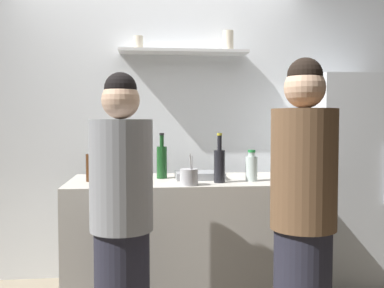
{
  "coord_description": "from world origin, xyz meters",
  "views": [
    {
      "loc": [
        -0.08,
        -2.62,
        1.34
      ],
      "look_at": [
        0.24,
        0.47,
        1.18
      ],
      "focal_mm": 41.4,
      "sensor_mm": 36.0,
      "label": 1
    }
  ],
  "objects_px": {
    "refrigerator": "(345,181)",
    "wine_bottle_amber_glass": "(92,166)",
    "wine_bottle_green_glass": "(162,161)",
    "wine_bottle_dark_glass": "(219,164)",
    "person_grey_hoodie": "(122,224)",
    "baking_pan": "(200,175)",
    "utensil_holder": "(189,177)",
    "water_bottle_plastic": "(251,167)",
    "person_brown_jacket": "(303,221)"
  },
  "relations": [
    {
      "from": "water_bottle_plastic",
      "to": "person_brown_jacket",
      "type": "height_order",
      "value": "person_brown_jacket"
    },
    {
      "from": "utensil_holder",
      "to": "wine_bottle_amber_glass",
      "type": "relative_size",
      "value": 0.71
    },
    {
      "from": "wine_bottle_amber_glass",
      "to": "baking_pan",
      "type": "bearing_deg",
      "value": 4.07
    },
    {
      "from": "baking_pan",
      "to": "person_brown_jacket",
      "type": "relative_size",
      "value": 0.2
    },
    {
      "from": "refrigerator",
      "to": "wine_bottle_dark_glass",
      "type": "distance_m",
      "value": 1.29
    },
    {
      "from": "wine_bottle_green_glass",
      "to": "person_brown_jacket",
      "type": "relative_size",
      "value": 0.2
    },
    {
      "from": "baking_pan",
      "to": "wine_bottle_green_glass",
      "type": "relative_size",
      "value": 1.04
    },
    {
      "from": "baking_pan",
      "to": "person_grey_hoodie",
      "type": "bearing_deg",
      "value": -125.1
    },
    {
      "from": "baking_pan",
      "to": "wine_bottle_amber_glass",
      "type": "relative_size",
      "value": 1.17
    },
    {
      "from": "wine_bottle_dark_glass",
      "to": "wine_bottle_amber_glass",
      "type": "relative_size",
      "value": 1.14
    },
    {
      "from": "wine_bottle_green_glass",
      "to": "refrigerator",
      "type": "bearing_deg",
      "value": 11.29
    },
    {
      "from": "refrigerator",
      "to": "wine_bottle_amber_glass",
      "type": "bearing_deg",
      "value": -168.35
    },
    {
      "from": "baking_pan",
      "to": "utensil_holder",
      "type": "relative_size",
      "value": 1.65
    },
    {
      "from": "water_bottle_plastic",
      "to": "wine_bottle_amber_glass",
      "type": "bearing_deg",
      "value": 174.87
    },
    {
      "from": "utensil_holder",
      "to": "water_bottle_plastic",
      "type": "height_order",
      "value": "water_bottle_plastic"
    },
    {
      "from": "wine_bottle_green_glass",
      "to": "wine_bottle_amber_glass",
      "type": "distance_m",
      "value": 0.49
    },
    {
      "from": "water_bottle_plastic",
      "to": "person_grey_hoodie",
      "type": "height_order",
      "value": "person_grey_hoodie"
    },
    {
      "from": "wine_bottle_dark_glass",
      "to": "person_grey_hoodie",
      "type": "bearing_deg",
      "value": -139.76
    },
    {
      "from": "wine_bottle_dark_glass",
      "to": "person_grey_hoodie",
      "type": "height_order",
      "value": "person_grey_hoodie"
    },
    {
      "from": "wine_bottle_dark_glass",
      "to": "wine_bottle_amber_glass",
      "type": "height_order",
      "value": "wine_bottle_dark_glass"
    },
    {
      "from": "utensil_holder",
      "to": "wine_bottle_amber_glass",
      "type": "height_order",
      "value": "wine_bottle_amber_glass"
    },
    {
      "from": "utensil_holder",
      "to": "person_grey_hoodie",
      "type": "bearing_deg",
      "value": -134.05
    },
    {
      "from": "utensil_holder",
      "to": "person_brown_jacket",
      "type": "bearing_deg",
      "value": -48.57
    },
    {
      "from": "wine_bottle_green_glass",
      "to": "person_grey_hoodie",
      "type": "distance_m",
      "value": 0.87
    },
    {
      "from": "refrigerator",
      "to": "baking_pan",
      "type": "height_order",
      "value": "refrigerator"
    },
    {
      "from": "utensil_holder",
      "to": "person_grey_hoodie",
      "type": "distance_m",
      "value": 0.62
    },
    {
      "from": "refrigerator",
      "to": "person_grey_hoodie",
      "type": "height_order",
      "value": "refrigerator"
    },
    {
      "from": "utensil_holder",
      "to": "wine_bottle_amber_glass",
      "type": "distance_m",
      "value": 0.69
    },
    {
      "from": "utensil_holder",
      "to": "wine_bottle_green_glass",
      "type": "bearing_deg",
      "value": 113.88
    },
    {
      "from": "utensil_holder",
      "to": "wine_bottle_dark_glass",
      "type": "distance_m",
      "value": 0.25
    },
    {
      "from": "wine_bottle_dark_glass",
      "to": "person_grey_hoodie",
      "type": "xyz_separation_m",
      "value": [
        -0.62,
        -0.53,
        -0.27
      ]
    },
    {
      "from": "refrigerator",
      "to": "utensil_holder",
      "type": "distance_m",
      "value": 1.52
    },
    {
      "from": "utensil_holder",
      "to": "wine_bottle_green_glass",
      "type": "xyz_separation_m",
      "value": [
        -0.16,
        0.36,
        0.07
      ]
    },
    {
      "from": "wine_bottle_green_glass",
      "to": "baking_pan",
      "type": "bearing_deg",
      "value": -11.86
    },
    {
      "from": "refrigerator",
      "to": "wine_bottle_amber_glass",
      "type": "relative_size",
      "value": 5.89
    },
    {
      "from": "wine_bottle_dark_glass",
      "to": "wine_bottle_green_glass",
      "type": "relative_size",
      "value": 1.02
    },
    {
      "from": "person_grey_hoodie",
      "to": "wine_bottle_amber_glass",
      "type": "bearing_deg",
      "value": -148.33
    },
    {
      "from": "wine_bottle_amber_glass",
      "to": "person_brown_jacket",
      "type": "distance_m",
      "value": 1.48
    },
    {
      "from": "refrigerator",
      "to": "person_grey_hoodie",
      "type": "xyz_separation_m",
      "value": [
        -1.76,
        -1.09,
        -0.07
      ]
    },
    {
      "from": "person_grey_hoodie",
      "to": "utensil_holder",
      "type": "bearing_deg",
      "value": 148.3
    },
    {
      "from": "wine_bottle_dark_glass",
      "to": "wine_bottle_green_glass",
      "type": "height_order",
      "value": "wine_bottle_dark_glass"
    },
    {
      "from": "water_bottle_plastic",
      "to": "wine_bottle_dark_glass",
      "type": "bearing_deg",
      "value": -167.48
    },
    {
      "from": "utensil_holder",
      "to": "wine_bottle_green_glass",
      "type": "distance_m",
      "value": 0.4
    },
    {
      "from": "wine_bottle_green_glass",
      "to": "wine_bottle_amber_glass",
      "type": "bearing_deg",
      "value": -167.24
    },
    {
      "from": "utensil_holder",
      "to": "water_bottle_plastic",
      "type": "bearing_deg",
      "value": 19.39
    },
    {
      "from": "baking_pan",
      "to": "utensil_holder",
      "type": "distance_m",
      "value": 0.33
    },
    {
      "from": "baking_pan",
      "to": "person_brown_jacket",
      "type": "distance_m",
      "value": 1.02
    },
    {
      "from": "utensil_holder",
      "to": "person_brown_jacket",
      "type": "distance_m",
      "value": 0.83
    },
    {
      "from": "refrigerator",
      "to": "wine_bottle_green_glass",
      "type": "relative_size",
      "value": 5.24
    },
    {
      "from": "refrigerator",
      "to": "wine_bottle_amber_glass",
      "type": "xyz_separation_m",
      "value": [
        -2.0,
        -0.41,
        0.18
      ]
    }
  ]
}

